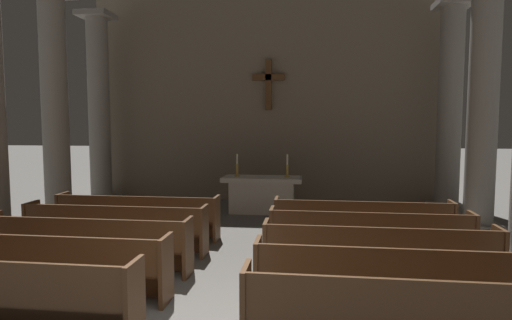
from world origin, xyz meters
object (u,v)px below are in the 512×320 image
(column_right_third, at_px, (483,108))
(candlestick_right, at_px, (287,170))
(pew_left_row_3, at_px, (87,244))
(pew_right_row_4, at_px, (369,237))
(pew_left_row_5, at_px, (138,216))
(pew_right_row_5, at_px, (362,223))
(pew_right_row_3, at_px, (379,255))
(column_left_fourth, at_px, (99,112))
(pew_left_row_4, at_px, (115,228))
(candlestick_left, at_px, (237,169))
(pew_left_row_2, at_px, (48,265))
(pew_right_row_2, at_px, (392,280))
(altar, at_px, (262,194))
(pew_right_row_1, at_px, (411,317))
(column_left_third, at_px, (55,110))
(column_right_fourth, at_px, (450,111))

(column_right_third, relative_size, candlestick_right, 9.31)
(pew_left_row_3, bearing_deg, pew_right_row_4, 12.66)
(pew_left_row_3, distance_m, pew_left_row_5, 2.14)
(pew_right_row_5, bearing_deg, column_right_third, 29.08)
(pew_left_row_3, distance_m, pew_right_row_3, 4.76)
(pew_right_row_5, bearing_deg, column_left_fourth, 152.86)
(pew_left_row_4, relative_size, candlestick_left, 5.65)
(pew_left_row_2, bearing_deg, candlestick_right, 63.57)
(pew_left_row_5, relative_size, column_right_third, 0.61)
(pew_left_row_5, height_order, column_left_fourth, column_left_fourth)
(pew_right_row_5, bearing_deg, pew_left_row_3, -155.80)
(column_right_third, xyz_separation_m, candlestick_left, (-5.88, 1.43, -1.63))
(column_left_fourth, bearing_deg, pew_right_row_5, -27.14)
(pew_right_row_2, relative_size, altar, 1.61)
(pew_left_row_5, height_order, pew_right_row_1, same)
(pew_left_row_2, height_order, column_left_third, column_left_third)
(column_left_third, bearing_deg, pew_right_row_3, -26.05)
(pew_left_row_2, relative_size, column_left_third, 0.61)
(pew_right_row_4, xyz_separation_m, altar, (-2.38, 4.06, 0.06))
(pew_left_row_2, height_order, pew_left_row_3, same)
(pew_left_row_2, xyz_separation_m, column_left_third, (-2.80, 4.77, 2.36))
(pew_left_row_5, xyz_separation_m, pew_right_row_2, (4.76, -3.21, 0.00))
(pew_right_row_2, bearing_deg, pew_left_row_2, 180.00)
(pew_right_row_5, xyz_separation_m, candlestick_left, (-3.08, 2.99, 0.73))
(pew_left_row_2, xyz_separation_m, pew_right_row_4, (4.76, 2.14, 0.00))
(pew_left_row_2, xyz_separation_m, column_left_fourth, (-2.80, 7.09, 2.36))
(pew_left_row_4, distance_m, candlestick_left, 4.45)
(pew_right_row_1, bearing_deg, column_right_third, 64.36)
(pew_left_row_5, relative_size, altar, 1.61)
(pew_left_row_3, relative_size, column_right_fourth, 0.61)
(pew_right_row_4, distance_m, altar, 4.71)
(pew_right_row_5, relative_size, candlestick_left, 5.65)
(pew_left_row_4, bearing_deg, column_right_third, 19.16)
(candlestick_right, bearing_deg, pew_right_row_3, -71.85)
(pew_left_row_3, bearing_deg, candlestick_right, 59.00)
(pew_right_row_4, xyz_separation_m, candlestick_right, (-1.68, 4.06, 0.73))
(pew_right_row_5, distance_m, column_left_fourth, 8.83)
(pew_left_row_2, distance_m, pew_right_row_1, 4.88)
(pew_right_row_4, bearing_deg, column_left_fourth, 146.81)
(pew_left_row_2, distance_m, pew_left_row_3, 1.07)
(candlestick_right, bearing_deg, column_right_third, -17.69)
(pew_left_row_3, distance_m, column_right_third, 8.75)
(pew_right_row_2, xyz_separation_m, column_right_fourth, (2.80, 7.09, 2.36))
(pew_right_row_3, height_order, pew_right_row_4, same)
(column_right_third, bearing_deg, pew_right_row_1, -115.64)
(pew_right_row_5, height_order, column_left_third, column_left_third)
(column_left_third, relative_size, candlestick_right, 9.31)
(column_left_third, bearing_deg, column_right_fourth, 12.61)
(column_left_third, relative_size, altar, 2.66)
(pew_left_row_2, bearing_deg, pew_right_row_5, 33.98)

